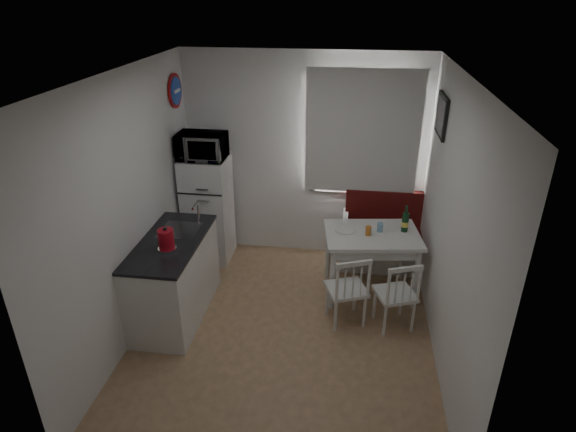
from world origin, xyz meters
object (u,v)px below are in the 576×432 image
(bench, at_px, (394,243))
(fridge, at_px, (208,209))
(chair_left, at_px, (347,285))
(chair_right, at_px, (397,289))
(microwave, at_px, (202,146))
(wine_bottle, at_px, (406,219))
(dining_table, at_px, (372,240))
(kettle, at_px, (166,239))
(kitchen_counter, at_px, (174,277))

(bench, height_order, fridge, fridge)
(chair_left, relative_size, fridge, 0.36)
(chair_right, bearing_deg, microwave, 133.43)
(wine_bottle, bearing_deg, bench, 93.51)
(dining_table, height_order, kettle, kettle)
(wine_bottle, bearing_deg, dining_table, -164.05)
(chair_left, height_order, chair_right, chair_left)
(fridge, bearing_deg, microwave, -90.00)
(bench, bearing_deg, wine_bottle, -86.49)
(chair_right, height_order, kettle, kettle)
(kitchen_counter, distance_m, bench, 2.75)
(chair_right, xyz_separation_m, fridge, (-2.30, 1.21, 0.19))
(chair_right, height_order, fridge, fridge)
(chair_left, xyz_separation_m, fridge, (-1.80, 1.21, 0.17))
(microwave, xyz_separation_m, kettle, (0.03, -1.39, -0.50))
(kitchen_counter, distance_m, chair_left, 1.82)
(chair_right, distance_m, fridge, 2.61)
(dining_table, relative_size, kettle, 4.54)
(chair_left, distance_m, kettle, 1.86)
(fridge, relative_size, microwave, 2.40)
(kitchen_counter, distance_m, fridge, 1.27)
(chair_right, relative_size, wine_bottle, 1.55)
(bench, relative_size, chair_left, 2.69)
(kitchen_counter, relative_size, chair_left, 2.68)
(fridge, bearing_deg, bench, 2.68)
(kettle, bearing_deg, chair_right, 5.78)
(kitchen_counter, height_order, microwave, microwave)
(kitchen_counter, distance_m, kettle, 0.60)
(kettle, bearing_deg, dining_table, 23.60)
(bench, distance_m, dining_table, 0.83)
(bench, xyz_separation_m, chair_right, (-0.07, -1.32, 0.18))
(fridge, height_order, kettle, fridge)
(kitchen_counter, relative_size, wine_bottle, 4.28)
(dining_table, relative_size, fridge, 0.82)
(bench, distance_m, kettle, 2.89)
(microwave, bearing_deg, fridge, 90.00)
(kitchen_counter, distance_m, microwave, 1.60)
(kitchen_counter, xyz_separation_m, fridge, (0.02, 1.24, 0.23))
(dining_table, height_order, fridge, fridge)
(chair_left, bearing_deg, chair_right, -20.38)
(bench, relative_size, fridge, 0.97)
(bench, distance_m, chair_right, 1.34)
(microwave, bearing_deg, bench, 3.89)
(kitchen_counter, xyz_separation_m, kettle, (0.05, -0.20, 0.57))
(chair_left, relative_size, chair_right, 1.03)
(chair_left, xyz_separation_m, kettle, (-1.77, -0.23, 0.51))
(chair_left, xyz_separation_m, chair_right, (0.50, 0.00, -0.01))
(kettle, bearing_deg, fridge, 91.19)
(fridge, bearing_deg, kitchen_counter, -90.90)
(chair_left, height_order, wine_bottle, wine_bottle)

